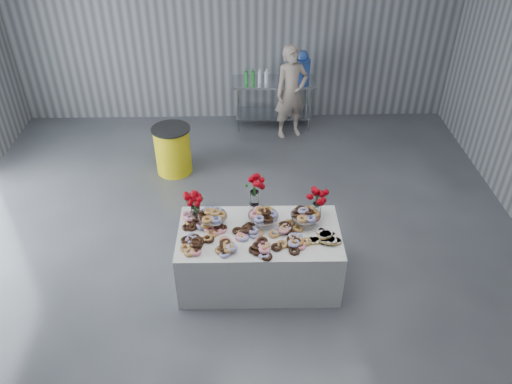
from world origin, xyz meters
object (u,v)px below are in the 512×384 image
person (291,92)px  prep_table (274,95)px  water_jug (302,67)px  trash_barrel (173,150)px  display_table (259,256)px

person → prep_table: bearing=108.3°
water_jug → trash_barrel: (-2.20, -1.53, -0.75)m
display_table → person: size_ratio=1.14×
prep_table → person: (0.29, -0.36, 0.22)m
display_table → person: person is taller
prep_table → water_jug: (0.50, -0.00, 0.53)m
trash_barrel → prep_table: bearing=42.1°
water_jug → trash_barrel: water_jug is taller
display_table → trash_barrel: trash_barrel is taller
display_table → trash_barrel: bearing=117.9°
prep_table → water_jug: bearing=-0.0°
prep_table → trash_barrel: 2.30m
prep_table → trash_barrel: size_ratio=1.91×
water_jug → person: size_ratio=0.33×
water_jug → trash_barrel: 2.78m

